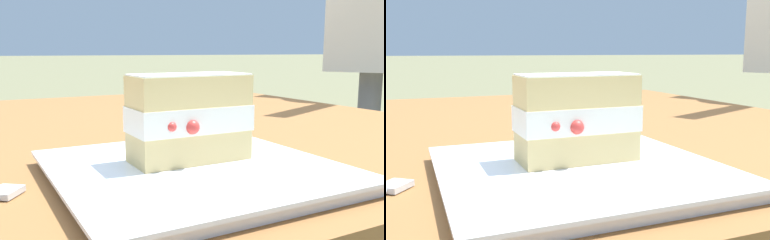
# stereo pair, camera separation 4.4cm
# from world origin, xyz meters

# --- Properties ---
(patio_table) EXTENTS (1.29, 1.06, 0.70)m
(patio_table) POSITION_xyz_m (0.00, 0.00, 0.61)
(patio_table) COLOR brown
(patio_table) RESTS_ON ground
(dessert_plate) EXTENTS (0.28, 0.28, 0.02)m
(dessert_plate) POSITION_xyz_m (-0.03, 0.35, 0.71)
(dessert_plate) COLOR white
(dessert_plate) RESTS_ON patio_table
(cake_slice) EXTENTS (0.13, 0.07, 0.09)m
(cake_slice) POSITION_xyz_m (-0.03, 0.34, 0.76)
(cake_slice) COLOR #E0C17A
(cake_slice) RESTS_ON dessert_plate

